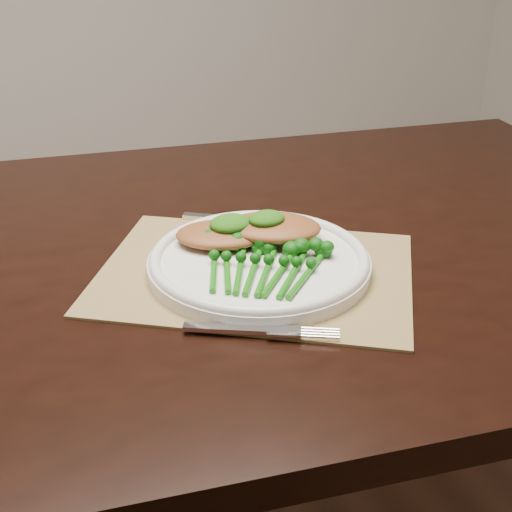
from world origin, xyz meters
name	(u,v)px	position (x,y,z in m)	size (l,w,h in m)	color
dining_table	(183,454)	(-0.14, 0.09, 0.38)	(1.70, 1.10, 0.75)	black
placemat	(255,273)	(-0.05, -0.02, 0.75)	(0.40, 0.29, 0.00)	olive
dinner_plate	(259,261)	(-0.05, -0.01, 0.77)	(0.29, 0.29, 0.03)	white
knife	(232,219)	(-0.03, 0.14, 0.76)	(0.17, 0.12, 0.01)	silver
fork	(271,331)	(-0.09, -0.16, 0.76)	(0.16, 0.10, 0.01)	silver
chicken_fillet_left	(221,235)	(-0.08, 0.05, 0.78)	(0.12, 0.09, 0.02)	brown
chicken_fillet_right	(272,227)	(-0.01, 0.03, 0.79)	(0.13, 0.09, 0.03)	brown
pesto_dollop_left	(231,224)	(-0.06, 0.05, 0.80)	(0.06, 0.05, 0.02)	#17490A
pesto_dollop_right	(267,219)	(-0.02, 0.03, 0.80)	(0.05, 0.04, 0.02)	#17490A
broccolini_bundle	(259,271)	(-0.06, -0.05, 0.77)	(0.20, 0.21, 0.04)	#15650D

